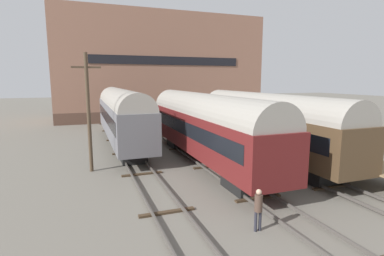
# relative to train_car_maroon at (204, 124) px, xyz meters

# --- Properties ---
(ground_plane) EXTENTS (200.00, 200.00, 0.00)m
(ground_plane) POSITION_rel_train_car_maroon_xyz_m (0.00, -4.28, -2.89)
(ground_plane) COLOR #6B665B
(track_left) EXTENTS (2.60, 60.00, 0.26)m
(track_left) POSITION_rel_train_car_maroon_xyz_m (-4.83, -4.28, -2.74)
(track_left) COLOR #4C4742
(track_left) RESTS_ON ground
(track_middle) EXTENTS (2.60, 60.00, 0.26)m
(track_middle) POSITION_rel_train_car_maroon_xyz_m (0.00, -4.28, -2.74)
(track_middle) COLOR #4C4742
(track_middle) RESTS_ON ground
(track_right) EXTENTS (2.60, 60.00, 0.26)m
(track_right) POSITION_rel_train_car_maroon_xyz_m (4.83, -4.28, -2.74)
(track_right) COLOR #4C4742
(track_right) RESTS_ON ground
(train_car_maroon) EXTENTS (3.05, 18.08, 5.09)m
(train_car_maroon) POSITION_rel_train_car_maroon_xyz_m (0.00, 0.00, 0.00)
(train_car_maroon) COLOR black
(train_car_maroon) RESTS_ON ground
(train_car_grey) EXTENTS (2.89, 18.30, 5.22)m
(train_car_grey) POSITION_rel_train_car_maroon_xyz_m (-4.83, 8.21, 0.10)
(train_car_grey) COLOR black
(train_car_grey) RESTS_ON ground
(train_car_brown) EXTENTS (2.98, 17.12, 5.05)m
(train_car_brown) POSITION_rel_train_car_maroon_xyz_m (4.83, -0.50, -0.02)
(train_car_brown) COLOR black
(train_car_brown) RESTS_ON ground
(station_platform) EXTENTS (2.75, 14.07, 1.14)m
(station_platform) POSITION_rel_train_car_maroon_xyz_m (7.52, -3.44, -1.83)
(station_platform) COLOR #8C704C
(station_platform) RESTS_ON ground
(bench) EXTENTS (1.40, 0.40, 0.91)m
(bench) POSITION_rel_train_car_maroon_xyz_m (7.39, -4.41, -1.26)
(bench) COLOR brown
(bench) RESTS_ON station_platform
(person_worker) EXTENTS (0.32, 0.32, 1.76)m
(person_worker) POSITION_rel_train_car_maroon_xyz_m (-1.82, -10.09, -1.82)
(person_worker) COLOR #282833
(person_worker) RESTS_ON ground
(utility_pole) EXTENTS (1.80, 0.24, 7.75)m
(utility_pole) POSITION_rel_train_car_maroon_xyz_m (-7.84, 0.67, 1.15)
(utility_pole) COLOR #473828
(utility_pole) RESTS_ON ground
(warehouse_building) EXTENTS (31.77, 11.87, 16.04)m
(warehouse_building) POSITION_rel_train_car_maroon_xyz_m (3.93, 29.28, 5.13)
(warehouse_building) COLOR brown
(warehouse_building) RESTS_ON ground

